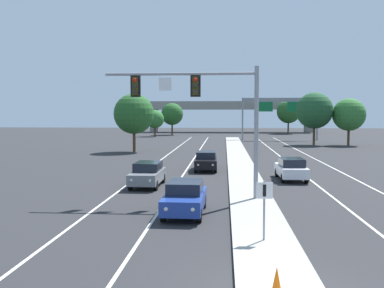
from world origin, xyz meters
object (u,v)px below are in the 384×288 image
(tree_far_right_a, at_px, (349,115))
(tree_far_right_b, at_px, (314,111))
(tree_far_left_b, at_px, (155,119))
(car_oncoming_blue, at_px, (185,197))
(highway_sign_gantry, at_px, (280,105))
(car_receding_white, at_px, (291,169))
(tree_far_right_c, at_px, (288,112))
(median_sign_post, at_px, (264,202))
(tree_far_left_c, at_px, (134,114))
(tree_far_left_a, at_px, (172,114))
(car_oncoming_grey, at_px, (148,174))
(overhead_signal_mast, at_px, (206,103))
(traffic_cone_median_nose, at_px, (277,281))
(car_oncoming_black, at_px, (206,161))

(tree_far_right_a, bearing_deg, tree_far_right_b, 175.85)
(tree_far_left_b, bearing_deg, car_oncoming_blue, -79.87)
(highway_sign_gantry, xyz_separation_m, tree_far_right_a, (8.67, -11.71, -1.61))
(car_receding_white, relative_size, tree_far_right_c, 0.58)
(median_sign_post, relative_size, tree_far_left_c, 0.31)
(median_sign_post, distance_m, tree_far_left_a, 81.02)
(car_oncoming_grey, relative_size, tree_far_right_a, 0.64)
(overhead_signal_mast, relative_size, tree_far_left_a, 1.21)
(median_sign_post, bearing_deg, overhead_signal_mast, 106.94)
(tree_far_left_b, bearing_deg, tree_far_left_c, -85.15)
(overhead_signal_mast, distance_m, highway_sign_gantry, 55.53)
(traffic_cone_median_nose, relative_size, tree_far_right_c, 0.09)
(car_receding_white, relative_size, tree_far_left_a, 0.65)
(tree_far_left_a, bearing_deg, tree_far_left_c, -89.63)
(traffic_cone_median_nose, bearing_deg, tree_far_right_b, 77.88)
(car_oncoming_black, xyz_separation_m, tree_far_right_a, (19.91, 30.11, 3.73))
(car_receding_white, distance_m, tree_far_left_c, 27.25)
(median_sign_post, relative_size, car_oncoming_grey, 0.49)
(overhead_signal_mast, relative_size, tree_far_right_c, 1.08)
(tree_far_right_b, bearing_deg, tree_far_left_b, 141.33)
(tree_far_right_a, relative_size, tree_far_right_b, 0.88)
(car_oncoming_grey, bearing_deg, car_receding_white, 19.45)
(tree_far_right_a, bearing_deg, car_oncoming_black, -123.47)
(car_receding_white, height_order, tree_far_left_a, tree_far_left_a)
(tree_far_left_a, bearing_deg, highway_sign_gantry, -39.48)
(highway_sign_gantry, bearing_deg, tree_far_left_b, 155.85)
(car_receding_white, xyz_separation_m, tree_far_right_a, (13.57, 34.94, 3.73))
(median_sign_post, relative_size, car_oncoming_blue, 0.49)
(median_sign_post, relative_size, traffic_cone_median_nose, 2.97)
(median_sign_post, height_order, tree_far_right_c, tree_far_right_c)
(overhead_signal_mast, height_order, tree_far_left_c, overhead_signal_mast)
(tree_far_left_a, bearing_deg, tree_far_right_c, 15.48)
(highway_sign_gantry, height_order, tree_far_right_b, tree_far_right_b)
(overhead_signal_mast, xyz_separation_m, tree_far_right_b, (14.42, 43.12, -0.22))
(car_oncoming_blue, height_order, car_receding_white, same)
(tree_far_right_a, bearing_deg, car_oncoming_grey, -121.35)
(tree_far_right_a, bearing_deg, car_oncoming_blue, -113.64)
(car_oncoming_grey, relative_size, car_oncoming_black, 1.00)
(car_oncoming_blue, xyz_separation_m, tree_far_right_c, (16.58, 82.57, 4.28))
(traffic_cone_median_nose, distance_m, highway_sign_gantry, 68.24)
(traffic_cone_median_nose, distance_m, tree_far_right_c, 93.17)
(car_oncoming_blue, distance_m, car_oncoming_black, 16.15)
(overhead_signal_mast, height_order, tree_far_right_c, tree_far_right_c)
(highway_sign_gantry, distance_m, tree_far_right_b, 11.99)
(overhead_signal_mast, xyz_separation_m, tree_far_right_c, (15.72, 79.08, -0.28))
(car_oncoming_blue, distance_m, traffic_cone_median_nose, 10.06)
(tree_far_right_a, xyz_separation_m, tree_far_right_c, (-3.66, 36.31, 0.55))
(tree_far_left_c, height_order, tree_far_right_c, tree_far_right_c)
(car_receding_white, distance_m, tree_far_left_b, 60.45)
(car_receding_white, height_order, tree_far_left_b, tree_far_left_b)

